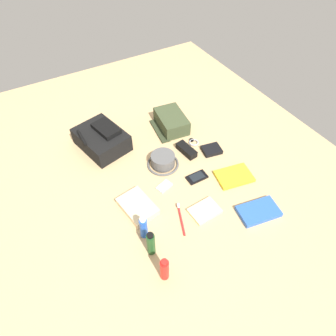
# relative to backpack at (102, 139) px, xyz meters

# --- Properties ---
(ground_plane) EXTENTS (2.64, 2.02, 0.02)m
(ground_plane) POSITION_rel_backpack_xyz_m (-0.39, -0.24, -0.07)
(ground_plane) COLOR tan
(ground_plane) RESTS_ON ground
(backpack) EXTENTS (0.35, 0.30, 0.14)m
(backpack) POSITION_rel_backpack_xyz_m (0.00, 0.00, 0.00)
(backpack) COLOR black
(backpack) RESTS_ON ground_plane
(toiletry_pouch) EXTENTS (0.26, 0.23, 0.10)m
(toiletry_pouch) POSITION_rel_backpack_xyz_m (-0.05, -0.45, -0.01)
(toiletry_pouch) COLOR #384228
(toiletry_pouch) RESTS_ON ground_plane
(bucket_hat) EXTENTS (0.18, 0.18, 0.07)m
(bucket_hat) POSITION_rel_backpack_xyz_m (-0.32, -0.24, -0.03)
(bucket_hat) COLOR #505050
(bucket_hat) RESTS_ON ground_plane
(sunscreen_spray) EXTENTS (0.04, 0.04, 0.15)m
(sunscreen_spray) POSITION_rel_backpack_xyz_m (-0.89, 0.07, 0.01)
(sunscreen_spray) COLOR red
(sunscreen_spray) RESTS_ON ground_plane
(shampoo_bottle) EXTENTS (0.04, 0.04, 0.15)m
(shampoo_bottle) POSITION_rel_backpack_xyz_m (-0.76, 0.07, 0.01)
(shampoo_bottle) COLOR #19471E
(shampoo_bottle) RESTS_ON ground_plane
(deodorant_spray) EXTENTS (0.04, 0.04, 0.14)m
(deodorant_spray) POSITION_rel_backpack_xyz_m (-0.67, 0.06, 0.01)
(deodorant_spray) COLOR blue
(deodorant_spray) RESTS_ON ground_plane
(paperback_novel) EXTENTS (0.16, 0.22, 0.02)m
(paperback_novel) POSITION_rel_backpack_xyz_m (-0.85, -0.50, -0.05)
(paperback_novel) COLOR blue
(paperback_novel) RESTS_ON ground_plane
(travel_guidebook) EXTENTS (0.17, 0.22, 0.02)m
(travel_guidebook) POSITION_rel_backpack_xyz_m (-0.60, -0.54, -0.05)
(travel_guidebook) COLOR yellow
(travel_guidebook) RESTS_ON ground_plane
(cell_phone) EXTENTS (0.06, 0.12, 0.01)m
(cell_phone) POSITION_rel_backpack_xyz_m (-0.50, -0.36, -0.05)
(cell_phone) COLOR black
(cell_phone) RESTS_ON ground_plane
(media_player) EXTENTS (0.07, 0.10, 0.01)m
(media_player) POSITION_rel_backpack_xyz_m (-0.47, -0.17, -0.05)
(media_player) COLOR #B7B7BC
(media_player) RESTS_ON ground_plane
(wristwatch) EXTENTS (0.07, 0.06, 0.01)m
(wristwatch) POSITION_rel_backpack_xyz_m (-0.25, -0.50, -0.05)
(wristwatch) COLOR #99999E
(wristwatch) RESTS_ON ground_plane
(toothbrush) EXTENTS (0.17, 0.07, 0.02)m
(toothbrush) POSITION_rel_backpack_xyz_m (-0.68, -0.14, -0.05)
(toothbrush) COLOR red
(toothbrush) RESTS_ON ground_plane
(wallet) EXTENTS (0.11, 0.13, 0.02)m
(wallet) POSITION_rel_backpack_xyz_m (-0.37, -0.55, -0.05)
(wallet) COLOR black
(wallet) RESTS_ON ground_plane
(notepad) EXTENTS (0.12, 0.16, 0.02)m
(notepad) POSITION_rel_backpack_xyz_m (-0.71, -0.27, -0.05)
(notepad) COLOR beige
(notepad) RESTS_ON ground_plane
(folded_towel) EXTENTS (0.22, 0.17, 0.04)m
(folded_towel) POSITION_rel_backpack_xyz_m (-0.52, 0.02, -0.04)
(folded_towel) COLOR beige
(folded_towel) RESTS_ON ground_plane
(sunglasses_case) EXTENTS (0.15, 0.07, 0.04)m
(sunglasses_case) POSITION_rel_backpack_xyz_m (-0.30, -0.41, -0.04)
(sunglasses_case) COLOR black
(sunglasses_case) RESTS_ON ground_plane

